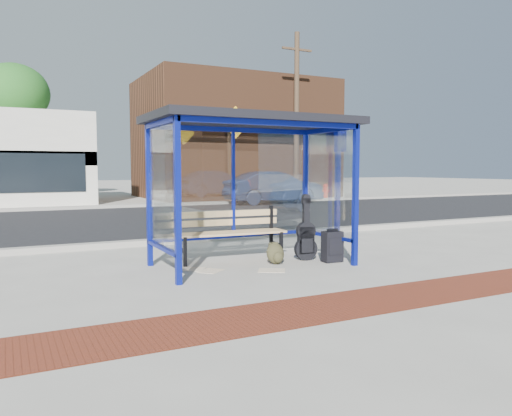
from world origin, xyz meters
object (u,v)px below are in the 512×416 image
bench (229,231)px  fire_hydrant (326,191)px  backpack (276,254)px  suitcase (332,247)px  guitar_bag (306,238)px  parked_car (274,188)px

bench → fire_hydrant: bench is taller
backpack → fire_hydrant: 17.21m
suitcase → backpack: (-0.95, 0.27, -0.09)m
guitar_bag → backpack: (-0.65, -0.09, -0.22)m
parked_car → bench: bearing=149.0°
suitcase → fire_hydrant: size_ratio=0.70×
bench → guitar_bag: 1.33m
fire_hydrant → guitar_bag: bearing=-125.9°
parked_car → fire_hydrant: 3.92m
bench → fire_hydrant: size_ratio=2.43×
suitcase → fire_hydrant: bearing=58.5°
suitcase → fire_hydrant: (9.51, 13.93, 0.18)m
guitar_bag → fire_hydrant: guitar_bag is taller
bench → guitar_bag: (1.19, -0.59, -0.12)m
fire_hydrant → suitcase: bearing=-124.3°
guitar_bag → parked_car: bearing=73.2°
guitar_bag → fire_hydrant: size_ratio=1.33×
bench → suitcase: bench is taller
guitar_bag → parked_car: (6.12, 12.29, 0.33)m
bench → fire_hydrant: (11.00, 12.99, -0.08)m
guitar_bag → bench: bearing=163.3°
backpack → guitar_bag: bearing=11.0°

